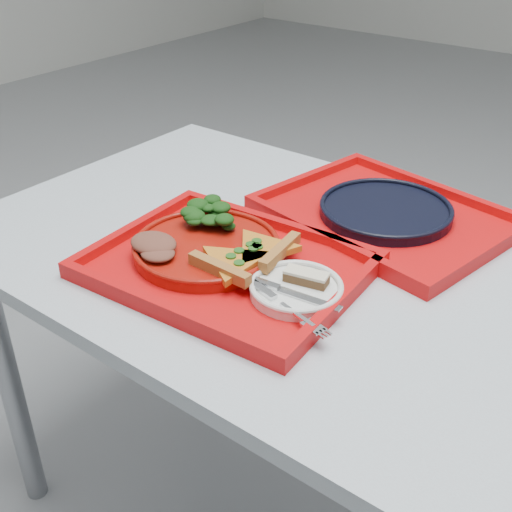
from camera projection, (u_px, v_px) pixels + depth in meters
name	position (u px, v px, depth m)	size (l,w,h in m)	color
table	(378.00, 320.00, 1.12)	(1.60, 0.80, 0.75)	#A4ADB8
tray_main	(227.00, 269.00, 1.11)	(0.45, 0.35, 0.01)	red
tray_far	(385.00, 218.00, 1.27)	(0.45, 0.35, 0.01)	red
dinner_plate	(207.00, 249.00, 1.14)	(0.26, 0.26, 0.02)	#97130A
side_plate	(296.00, 291.00, 1.03)	(0.15, 0.15, 0.01)	white
navy_plate	(386.00, 211.00, 1.27)	(0.26, 0.26, 0.02)	black
pizza_slice_a	(233.00, 260.00, 1.07)	(0.14, 0.12, 0.02)	yellow
pizza_slice_b	(262.00, 247.00, 1.11)	(0.14, 0.12, 0.02)	yellow
salad_heap	(213.00, 213.00, 1.19)	(0.09, 0.08, 0.05)	black
meat_portion	(154.00, 243.00, 1.11)	(0.09, 0.07, 0.03)	brown
dessert_bar	(306.00, 277.00, 1.03)	(0.08, 0.04, 0.02)	#4C2A19
knife	(287.00, 291.00, 1.01)	(0.18, 0.02, 0.01)	silver
fork	(280.00, 302.00, 0.98)	(0.18, 0.02, 0.01)	silver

